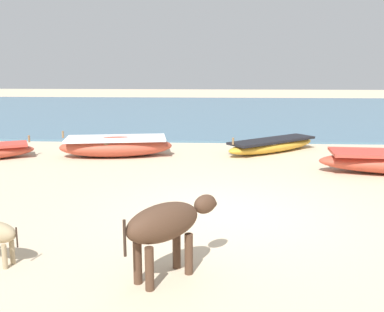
{
  "coord_description": "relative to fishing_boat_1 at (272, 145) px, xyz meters",
  "views": [
    {
      "loc": [
        -0.28,
        -7.86,
        2.67
      ],
      "look_at": [
        -0.83,
        2.19,
        0.6
      ],
      "focal_mm": 42.15,
      "sensor_mm": 36.0,
      "label": 1
    }
  ],
  "objects": [
    {
      "name": "ground",
      "position": [
        -1.43,
        -5.85,
        -0.22
      ],
      "size": [
        80.0,
        80.0,
        0.0
      ],
      "primitive_type": "plane",
      "color": "beige"
    },
    {
      "name": "cow_adult_dark",
      "position": [
        -2.32,
        -8.42,
        0.49
      ],
      "size": [
        1.24,
        1.27,
        0.98
      ],
      "rotation": [
        0.0,
        0.0,
        0.8
      ],
      "color": "#4C3323",
      "rests_on": "ground"
    },
    {
      "name": "fishing_boat_6",
      "position": [
        -4.64,
        -0.91,
        0.09
      ],
      "size": [
        3.41,
        1.7,
        0.77
      ],
      "rotation": [
        0.0,
        0.0,
        3.31
      ],
      "color": "#B74733",
      "rests_on": "ground"
    },
    {
      "name": "fishing_boat_1",
      "position": [
        0.0,
        0.0,
        0.0
      ],
      "size": [
        3.18,
        2.75,
        0.59
      ],
      "rotation": [
        0.0,
        0.0,
        3.81
      ],
      "color": "gold",
      "rests_on": "ground"
    },
    {
      "name": "sea_water",
      "position": [
        -1.43,
        11.48,
        -0.18
      ],
      "size": [
        60.0,
        20.0,
        0.08
      ],
      "primitive_type": "cube",
      "color": "slate",
      "rests_on": "ground"
    }
  ]
}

